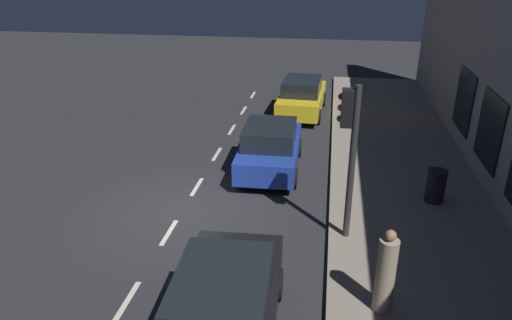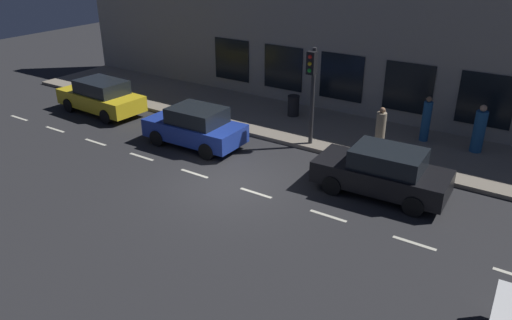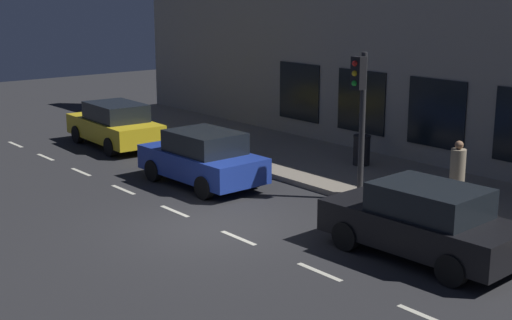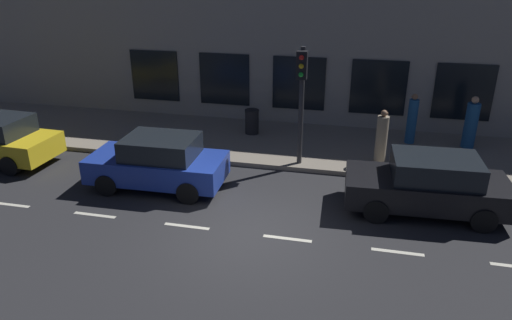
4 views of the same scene
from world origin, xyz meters
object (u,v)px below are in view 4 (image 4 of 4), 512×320
Objects in this scene: parked_car_3 at (428,185)px; pedestrian_1 at (412,120)px; traffic_light at (301,88)px; pedestrian_0 at (381,139)px; trash_bin at (252,122)px; parked_car_0 at (158,162)px; pedestrian_2 at (471,124)px.

parked_car_3 is 4.97m from pedestrian_1.
traffic_light is 4.68m from parked_car_3.
trash_bin is at bearing -96.48° from pedestrian_0.
traffic_light is 4.85m from parked_car_0.
pedestrian_1 is 1.97m from pedestrian_2.
traffic_light is at bearing -59.23° from pedestrian_0.
pedestrian_0 is 2.38m from pedestrian_1.
pedestrian_0 is (0.75, -2.55, -1.69)m from traffic_light.
pedestrian_1 is 0.98× the size of pedestrian_2.
pedestrian_2 is at bearing -86.34° from pedestrian_1.
parked_car_0 is at bearing -146.98° from pedestrian_2.
pedestrian_0 is (2.85, 1.19, 0.18)m from parked_car_3.
pedestrian_1 is at bearing -1.39° from parked_car_3.
parked_car_0 is 0.94× the size of parked_car_3.
traffic_light is at bearing -60.58° from parked_car_0.
trash_bin is (4.66, 5.91, -0.17)m from parked_car_3.
pedestrian_2 reaches higher than trash_bin.
traffic_light is 2.04× the size of pedestrian_2.
pedestrian_0 is at bearing 20.07° from parked_car_3.
pedestrian_2 is at bearing -23.26° from parked_car_3.
trash_bin is at bearing -173.30° from pedestrian_2.
pedestrian_0 is at bearing 156.85° from pedestrian_1.
parked_car_0 is at bearing 120.67° from traffic_light.
pedestrian_1 is at bearing 167.36° from pedestrian_0.
pedestrian_2 is (2.11, -3.06, 0.02)m from pedestrian_0.
pedestrian_1 reaches higher than trash_bin.
parked_car_0 is 7.59m from parked_car_3.
parked_car_3 is 2.41× the size of pedestrian_0.
pedestrian_2 reaches higher than pedestrian_1.
parked_car_3 is (0.18, -7.59, 0.00)m from parked_car_0.
parked_car_0 is at bearing 160.88° from trash_bin.
parked_car_0 is at bearing 88.81° from parked_car_3.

